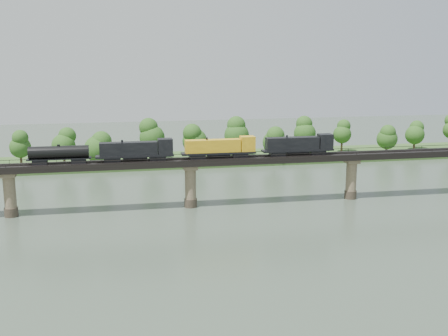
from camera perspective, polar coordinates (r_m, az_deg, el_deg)
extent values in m
plane|color=#334133|center=(104.02, -1.09, -8.33)|extent=(400.00, 400.00, 0.00)
cube|color=#2C4C1E|center=(185.35, -5.75, 0.78)|extent=(300.00, 24.00, 1.60)
cylinder|color=#473A2D|center=(132.86, -20.80, -4.20)|extent=(3.00, 3.00, 2.00)
cylinder|color=#867657|center=(131.76, -20.94, -2.31)|extent=(2.60, 2.60, 9.00)
cube|color=#867657|center=(130.91, -21.06, -0.61)|extent=(3.20, 3.20, 1.00)
cylinder|color=#473A2D|center=(132.01, -3.40, -3.54)|extent=(3.00, 3.00, 2.00)
cylinder|color=#867657|center=(130.90, -3.43, -1.64)|extent=(2.60, 2.60, 9.00)
cube|color=#867657|center=(130.05, -3.45, 0.08)|extent=(3.20, 3.20, 1.00)
cylinder|color=#473A2D|center=(142.83, 12.72, -2.64)|extent=(3.00, 3.00, 2.00)
cylinder|color=#867657|center=(141.81, 12.80, -0.88)|extent=(2.60, 2.60, 9.00)
cube|color=#867657|center=(141.02, 12.87, 0.71)|extent=(3.20, 3.20, 1.00)
cube|color=black|center=(129.80, -3.45, 0.62)|extent=(220.00, 5.00, 1.50)
cube|color=black|center=(128.91, -3.41, 0.92)|extent=(220.00, 0.12, 0.16)
cube|color=black|center=(130.38, -3.50, 1.04)|extent=(220.00, 0.12, 0.16)
cube|color=black|center=(127.19, -3.31, 1.06)|extent=(220.00, 0.10, 0.10)
cube|color=black|center=(131.87, -3.61, 1.43)|extent=(220.00, 0.10, 0.10)
cube|color=black|center=(127.26, -3.31, 0.90)|extent=(0.08, 0.08, 0.70)
cube|color=black|center=(131.93, -3.60, 1.28)|extent=(0.08, 0.08, 0.70)
cylinder|color=#382619|center=(177.64, -19.89, 0.51)|extent=(0.70, 0.70, 3.51)
sphere|color=#1E4714|center=(176.85, -20.00, 1.99)|extent=(6.31, 6.31, 6.31)
sphere|color=#1E4714|center=(176.42, -20.06, 2.93)|extent=(4.73, 4.73, 4.73)
cylinder|color=#382619|center=(178.67, -15.91, 0.79)|extent=(0.70, 0.70, 3.34)
sphere|color=#1E4714|center=(177.92, -15.99, 2.20)|extent=(7.18, 7.18, 7.18)
sphere|color=#1E4714|center=(177.50, -16.04, 3.09)|extent=(5.39, 5.39, 5.39)
cylinder|color=#382619|center=(175.50, -12.65, 0.68)|extent=(0.70, 0.70, 2.83)
sphere|color=#1E4714|center=(174.84, -12.70, 1.89)|extent=(8.26, 8.26, 8.26)
sphere|color=#1E4714|center=(174.47, -12.73, 2.65)|extent=(6.19, 6.19, 6.19)
cylinder|color=#382619|center=(182.16, -7.27, 1.45)|extent=(0.70, 0.70, 3.96)
sphere|color=#1E4714|center=(181.31, -7.32, 3.09)|extent=(8.07, 8.07, 8.07)
sphere|color=#1E4714|center=(180.85, -7.34, 4.13)|extent=(6.05, 6.05, 6.05)
cylinder|color=#382619|center=(182.13, -2.98, 1.41)|extent=(0.70, 0.70, 3.27)
sphere|color=#1E4714|center=(181.41, -2.99, 2.77)|extent=(8.03, 8.03, 8.03)
sphere|color=#1E4714|center=(181.01, -3.00, 3.62)|extent=(6.02, 6.02, 6.02)
cylinder|color=#382619|center=(185.72, 1.29, 1.73)|extent=(0.70, 0.70, 3.92)
sphere|color=#1E4714|center=(184.89, 1.29, 3.32)|extent=(8.29, 8.29, 8.29)
sphere|color=#1E4714|center=(184.45, 1.30, 4.33)|extent=(6.21, 6.21, 6.21)
cylinder|color=#382619|center=(181.87, 5.13, 1.33)|extent=(0.70, 0.70, 3.02)
sphere|color=#1E4714|center=(181.19, 5.15, 2.58)|extent=(7.74, 7.74, 7.74)
sphere|color=#1E4714|center=(180.81, 5.17, 3.37)|extent=(5.80, 5.80, 5.80)
cylinder|color=#382619|center=(193.96, 8.17, 2.02)|extent=(0.70, 0.70, 3.80)
sphere|color=#1E4714|center=(193.19, 8.21, 3.50)|extent=(7.47, 7.47, 7.47)
sphere|color=#1E4714|center=(192.77, 8.24, 4.43)|extent=(5.60, 5.60, 5.60)
cylinder|color=#382619|center=(199.13, 11.86, 2.08)|extent=(0.70, 0.70, 3.38)
sphere|color=#1E4714|center=(198.45, 11.91, 3.36)|extent=(6.23, 6.23, 6.23)
sphere|color=#1E4714|center=(198.08, 11.95, 4.17)|extent=(4.67, 4.67, 4.67)
cylinder|color=#382619|center=(199.83, 16.17, 1.81)|extent=(0.70, 0.70, 2.77)
sphere|color=#1E4714|center=(199.27, 16.23, 2.85)|extent=(7.04, 7.04, 7.04)
sphere|color=#1E4714|center=(198.94, 16.27, 3.51)|extent=(5.28, 5.28, 5.28)
cylinder|color=#382619|center=(210.64, 18.74, 2.16)|extent=(0.70, 0.70, 2.94)
sphere|color=#1E4714|center=(210.07, 18.81, 3.21)|extent=(6.73, 6.73, 6.73)
sphere|color=#1E4714|center=(209.75, 18.86, 3.88)|extent=(5.05, 5.05, 5.05)
cube|color=black|center=(137.16, 9.48, 1.61)|extent=(3.67, 2.20, 1.01)
cube|color=black|center=(133.95, 5.43, 1.48)|extent=(3.67, 2.20, 1.01)
cube|color=black|center=(135.36, 7.49, 1.81)|extent=(17.43, 2.75, 0.46)
cube|color=black|center=(134.65, 6.95, 2.51)|extent=(12.85, 2.48, 2.94)
cube|color=black|center=(137.40, 10.23, 2.70)|extent=(3.30, 2.75, 3.49)
cylinder|color=black|center=(135.45, 7.48, 1.60)|extent=(5.51, 1.28, 1.28)
cube|color=black|center=(131.64, 1.60, 1.35)|extent=(3.67, 2.20, 1.01)
cube|color=black|center=(129.79, -2.74, 1.19)|extent=(3.67, 2.20, 1.01)
cube|color=black|center=(130.51, -0.56, 1.55)|extent=(17.43, 2.75, 0.46)
cube|color=gold|center=(129.98, -1.15, 2.26)|extent=(12.85, 2.48, 2.94)
cube|color=gold|center=(131.61, 2.39, 2.49)|extent=(3.30, 2.75, 3.49)
cylinder|color=black|center=(130.60, -0.55, 1.33)|extent=(5.51, 1.28, 1.28)
cube|color=black|center=(128.79, -6.78, 1.04)|extent=(3.67, 2.20, 1.01)
cube|color=black|center=(128.43, -11.28, 0.86)|extent=(3.67, 2.20, 1.01)
cube|color=black|center=(128.39, -9.04, 1.23)|extent=(17.43, 2.75, 0.46)
cube|color=black|center=(128.06, -9.68, 1.96)|extent=(12.85, 2.48, 2.94)
cube|color=black|center=(128.48, -6.00, 2.21)|extent=(3.30, 2.75, 3.49)
cylinder|color=black|center=(128.48, -9.03, 1.01)|extent=(5.51, 1.28, 1.28)
cube|color=black|center=(128.66, -14.55, 0.73)|extent=(3.21, 2.02, 1.01)
cube|color=black|center=(129.42, -18.19, 0.58)|extent=(3.21, 2.02, 1.01)
cube|color=black|center=(128.87, -16.39, 0.92)|extent=(13.76, 2.20, 0.28)
cylinder|color=black|center=(128.62, -16.43, 1.56)|extent=(12.85, 2.75, 2.75)
cylinder|color=black|center=(128.38, -16.46, 2.21)|extent=(0.64, 0.64, 0.46)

